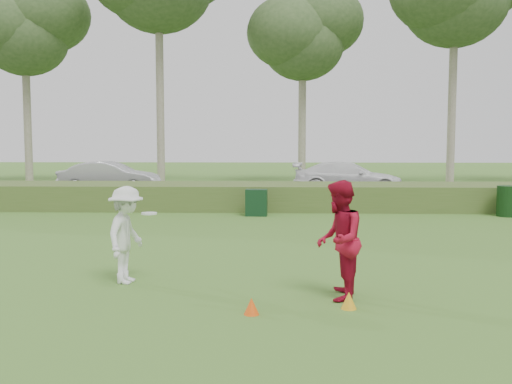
{
  "coord_description": "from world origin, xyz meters",
  "views": [
    {
      "loc": [
        0.43,
        -8.94,
        2.43
      ],
      "look_at": [
        0.0,
        4.0,
        1.3
      ],
      "focal_mm": 40.0,
      "sensor_mm": 36.0,
      "label": 1
    }
  ],
  "objects_px": {
    "utility_cabinet": "(256,203)",
    "car_right": "(348,178)",
    "cone_yellow": "(349,300)",
    "player_white": "(127,235)",
    "car_mid": "(110,178)",
    "cone_orange": "(251,306)",
    "player_red": "(339,240)",
    "trash_bin": "(507,201)"
  },
  "relations": [
    {
      "from": "utility_cabinet",
      "to": "car_right",
      "type": "distance_m",
      "value": 8.63
    },
    {
      "from": "cone_yellow",
      "to": "car_right",
      "type": "bearing_deg",
      "value": 82.8
    },
    {
      "from": "player_white",
      "to": "utility_cabinet",
      "type": "relative_size",
      "value": 1.9
    },
    {
      "from": "player_white",
      "to": "car_mid",
      "type": "height_order",
      "value": "player_white"
    },
    {
      "from": "cone_orange",
      "to": "cone_yellow",
      "type": "distance_m",
      "value": 1.45
    },
    {
      "from": "car_mid",
      "to": "player_red",
      "type": "bearing_deg",
      "value": -151.53
    },
    {
      "from": "player_white",
      "to": "car_right",
      "type": "distance_m",
      "value": 17.75
    },
    {
      "from": "player_white",
      "to": "car_right",
      "type": "relative_size",
      "value": 0.33
    },
    {
      "from": "player_white",
      "to": "car_mid",
      "type": "bearing_deg",
      "value": 25.69
    },
    {
      "from": "player_red",
      "to": "trash_bin",
      "type": "bearing_deg",
      "value": 156.21
    },
    {
      "from": "player_red",
      "to": "cone_yellow",
      "type": "distance_m",
      "value": 0.97
    },
    {
      "from": "cone_orange",
      "to": "car_mid",
      "type": "relative_size",
      "value": 0.05
    },
    {
      "from": "player_white",
      "to": "player_red",
      "type": "height_order",
      "value": "player_red"
    },
    {
      "from": "player_white",
      "to": "cone_orange",
      "type": "distance_m",
      "value": 2.94
    },
    {
      "from": "utility_cabinet",
      "to": "player_white",
      "type": "bearing_deg",
      "value": -98.89
    },
    {
      "from": "trash_bin",
      "to": "cone_yellow",
      "type": "bearing_deg",
      "value": -121.53
    },
    {
      "from": "player_red",
      "to": "cone_orange",
      "type": "bearing_deg",
      "value": -47.36
    },
    {
      "from": "player_white",
      "to": "trash_bin",
      "type": "xyz_separation_m",
      "value": [
        10.2,
        9.24,
        -0.34
      ]
    },
    {
      "from": "trash_bin",
      "to": "car_mid",
      "type": "relative_size",
      "value": 0.22
    },
    {
      "from": "cone_yellow",
      "to": "car_mid",
      "type": "height_order",
      "value": "car_mid"
    },
    {
      "from": "player_white",
      "to": "cone_yellow",
      "type": "xyz_separation_m",
      "value": [
        3.65,
        -1.44,
        -0.71
      ]
    },
    {
      "from": "player_red",
      "to": "utility_cabinet",
      "type": "height_order",
      "value": "player_red"
    },
    {
      "from": "cone_yellow",
      "to": "utility_cabinet",
      "type": "relative_size",
      "value": 0.29
    },
    {
      "from": "player_white",
      "to": "car_mid",
      "type": "distance_m",
      "value": 17.0
    },
    {
      "from": "player_red",
      "to": "car_mid",
      "type": "relative_size",
      "value": 0.41
    },
    {
      "from": "cone_yellow",
      "to": "player_white",
      "type": "bearing_deg",
      "value": 158.42
    },
    {
      "from": "player_red",
      "to": "utility_cabinet",
      "type": "bearing_deg",
      "value": -161.42
    },
    {
      "from": "car_mid",
      "to": "trash_bin",
      "type": "bearing_deg",
      "value": -112.8
    },
    {
      "from": "cone_orange",
      "to": "cone_yellow",
      "type": "bearing_deg",
      "value": 12.88
    },
    {
      "from": "trash_bin",
      "to": "utility_cabinet",
      "type": "bearing_deg",
      "value": -178.94
    },
    {
      "from": "cone_orange",
      "to": "car_right",
      "type": "distance_m",
      "value": 18.88
    },
    {
      "from": "utility_cabinet",
      "to": "cone_orange",
      "type": "bearing_deg",
      "value": -85.29
    },
    {
      "from": "player_red",
      "to": "car_right",
      "type": "xyz_separation_m",
      "value": [
        2.39,
        17.63,
        -0.13
      ]
    },
    {
      "from": "cone_yellow",
      "to": "car_right",
      "type": "xyz_separation_m",
      "value": [
        2.3,
        18.17,
        0.67
      ]
    },
    {
      "from": "utility_cabinet",
      "to": "player_red",
      "type": "bearing_deg",
      "value": -77.67
    },
    {
      "from": "trash_bin",
      "to": "car_mid",
      "type": "height_order",
      "value": "car_mid"
    },
    {
      "from": "cone_orange",
      "to": "utility_cabinet",
      "type": "bearing_deg",
      "value": 91.51
    },
    {
      "from": "player_red",
      "to": "car_right",
      "type": "distance_m",
      "value": 17.79
    },
    {
      "from": "car_mid",
      "to": "car_right",
      "type": "xyz_separation_m",
      "value": [
        10.97,
        0.49,
        -0.01
      ]
    },
    {
      "from": "cone_orange",
      "to": "cone_yellow",
      "type": "height_order",
      "value": "cone_yellow"
    },
    {
      "from": "player_white",
      "to": "car_right",
      "type": "bearing_deg",
      "value": -11.06
    },
    {
      "from": "player_white",
      "to": "player_red",
      "type": "distance_m",
      "value": 3.67
    }
  ]
}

